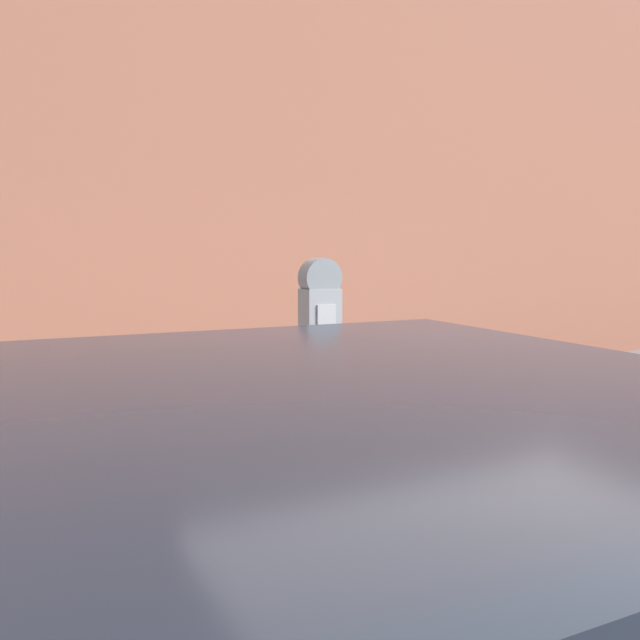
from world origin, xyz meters
The scene contains 3 objects.
sidewalk centered at (0.00, 2.20, 0.07)m, with size 24.00×2.80×0.15m.
building_facade centered at (0.00, 5.32, 3.14)m, with size 24.00×0.30×6.27m.
parking_meter centered at (-0.54, 1.10, 1.15)m, with size 0.19×0.14×1.45m.
Camera 1 is at (-1.93, -1.62, 1.62)m, focal length 35.00 mm.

